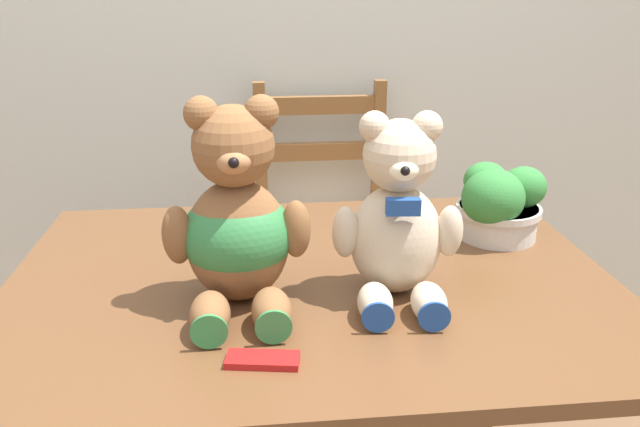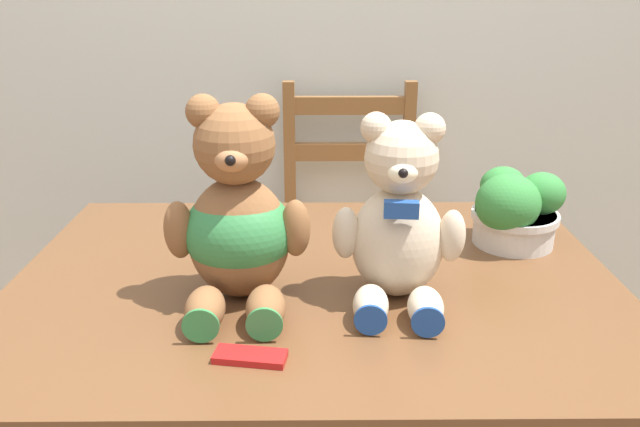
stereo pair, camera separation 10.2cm
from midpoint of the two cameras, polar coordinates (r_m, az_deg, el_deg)
The scene contains 6 objects.
dining_table at distance 1.33m, azimuth -3.02°, elevation -9.87°, with size 1.23×0.89×0.76m.
wooden_chair_behind at distance 2.15m, azimuth -0.96°, elevation -2.46°, with size 0.45×0.43×1.00m.
teddy_bear_left at distance 1.14m, azimuth -10.15°, elevation -0.99°, with size 0.27×0.27×0.39m.
teddy_bear_right at distance 1.16m, azimuth 4.60°, elevation -0.60°, with size 0.25×0.25×0.35m.
potted_plant at distance 1.48m, azimuth 14.09°, elevation 0.87°, with size 0.21×0.20×0.18m.
chocolate_bar at distance 1.02m, azimuth -8.22°, elevation -13.18°, with size 0.12×0.05×0.01m, color red.
Camera 1 is at (-0.10, -0.70, 1.32)m, focal length 35.00 mm.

